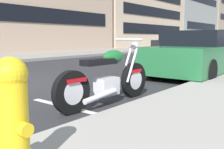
{
  "coord_description": "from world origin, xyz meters",
  "views": [
    {
      "loc": [
        -2.84,
        -6.62,
        1.14
      ],
      "look_at": [
        0.8,
        -3.74,
        0.49
      ],
      "focal_mm": 41.8,
      "sensor_mm": 36.0,
      "label": 1
    }
  ],
  "objects_px": {
    "fire_hydrant": "(13,114)",
    "car_opposite_curb": "(173,43)",
    "parked_motorcycle": "(108,79)",
    "parked_car_near_corner": "(199,54)"
  },
  "relations": [
    {
      "from": "parked_motorcycle",
      "to": "car_opposite_curb",
      "type": "distance_m",
      "value": 19.27
    },
    {
      "from": "car_opposite_curb",
      "to": "fire_hydrant",
      "type": "relative_size",
      "value": 5.09
    },
    {
      "from": "parked_car_near_corner",
      "to": "car_opposite_curb",
      "type": "bearing_deg",
      "value": 28.23
    },
    {
      "from": "parked_car_near_corner",
      "to": "parked_motorcycle",
      "type": "bearing_deg",
      "value": -178.79
    },
    {
      "from": "parked_car_near_corner",
      "to": "car_opposite_curb",
      "type": "distance_m",
      "value": 15.08
    },
    {
      "from": "car_opposite_curb",
      "to": "fire_hydrant",
      "type": "height_order",
      "value": "car_opposite_curb"
    },
    {
      "from": "parked_motorcycle",
      "to": "car_opposite_curb",
      "type": "bearing_deg",
      "value": 24.99
    },
    {
      "from": "fire_hydrant",
      "to": "parked_motorcycle",
      "type": "bearing_deg",
      "value": 24.85
    },
    {
      "from": "parked_motorcycle",
      "to": "car_opposite_curb",
      "type": "relative_size",
      "value": 0.5
    },
    {
      "from": "fire_hydrant",
      "to": "car_opposite_curb",
      "type": "bearing_deg",
      "value": 22.34
    }
  ]
}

